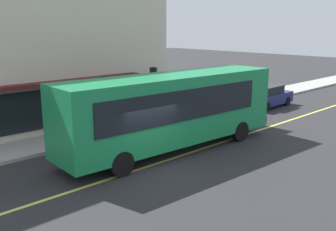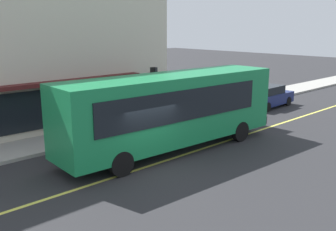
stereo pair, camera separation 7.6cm
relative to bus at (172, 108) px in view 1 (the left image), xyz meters
name	(u,v)px [view 1 (the left image)]	position (x,y,z in m)	size (l,w,h in m)	color
ground	(147,167)	(-2.28, -0.86, -1.99)	(120.00, 120.00, 0.00)	#28282B
sidewalk	(77,137)	(-2.28, 4.66, -1.91)	(80.00, 2.58, 0.15)	#9E9B93
lane_centre_stripe	(147,167)	(-2.28, -0.86, -1.98)	(36.00, 0.16, 0.01)	#D8D14C
bus	(172,108)	(0.00, 0.00, 0.00)	(11.24, 3.06, 3.50)	#197F47
traffic_light	(154,82)	(2.33, 3.91, 0.55)	(0.30, 0.52, 3.20)	#2D2D33
car_navy	(267,96)	(11.53, 2.33, -1.24)	(4.36, 1.98, 1.52)	navy
pedestrian_by_curb	(75,123)	(-2.80, 3.82, -0.91)	(0.34, 0.34, 1.56)	black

